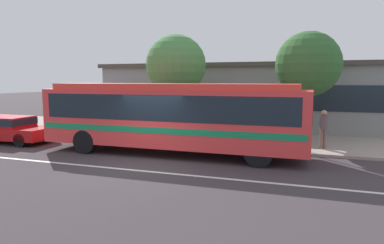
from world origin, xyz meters
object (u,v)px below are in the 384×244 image
Objects in this scene: sedan_behind_bus at (7,128)px; bus_stop_sign at (308,115)px; street_tree_mid_block at (308,65)px; transit_bus at (172,113)px; pedestrian_waiting_near_sign at (324,126)px; street_tree_near_stop at (176,65)px.

bus_stop_sign reaches higher than sedan_behind_bus.
sedan_behind_bus is 1.90× the size of bus_stop_sign.
sedan_behind_bus is 0.87× the size of street_tree_mid_block.
transit_bus is 6.53m from pedestrian_waiting_near_sign.
sedan_behind_bus is 14.25m from bus_stop_sign.
street_tree_near_stop is at bearing -176.35° from street_tree_mid_block.
pedestrian_waiting_near_sign is 0.32× the size of street_tree_near_stop.
transit_bus is at bearing -161.89° from bus_stop_sign.
street_tree_near_stop is 6.50m from street_tree_mid_block.
pedestrian_waiting_near_sign reaches higher than sedan_behind_bus.
sedan_behind_bus is at bearing -153.55° from street_tree_near_stop.
street_tree_mid_block is at bearing 92.21° from bus_stop_sign.
sedan_behind_bus is 14.93m from street_tree_mid_block.
transit_bus is 2.08× the size of street_tree_near_stop.
pedestrian_waiting_near_sign is at bearing -8.26° from street_tree_near_stop.
street_tree_mid_block is at bearing 16.53° from sedan_behind_bus.
street_tree_near_stop is at bearing 109.16° from transit_bus.
street_tree_near_stop is at bearing 171.74° from pedestrian_waiting_near_sign.
pedestrian_waiting_near_sign is 0.70× the size of bus_stop_sign.
street_tree_near_stop is (7.53, 3.75, 3.10)m from sedan_behind_bus.
bus_stop_sign reaches higher than pedestrian_waiting_near_sign.
sedan_behind_bus is 2.70× the size of pedestrian_waiting_near_sign.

